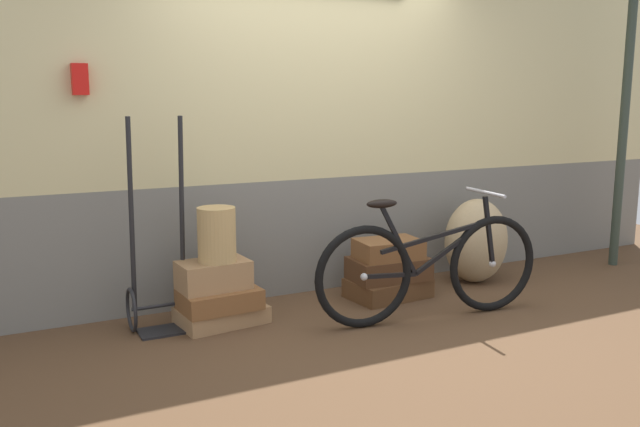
# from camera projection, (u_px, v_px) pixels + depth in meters

# --- Properties ---
(ground) EXTENTS (9.59, 5.20, 0.06)m
(ground) POSITION_uv_depth(u_px,v_px,m) (362.00, 322.00, 4.66)
(ground) COLOR #513823
(station_building) EXTENTS (7.59, 0.74, 2.74)m
(station_building) POSITION_uv_depth(u_px,v_px,m) (310.00, 118.00, 5.16)
(station_building) COLOR slate
(station_building) RESTS_ON ground
(suitcase_0) EXTENTS (0.62, 0.44, 0.12)m
(suitcase_0) POSITION_uv_depth(u_px,v_px,m) (222.00, 315.00, 4.53)
(suitcase_0) COLOR #9E754C
(suitcase_0) RESTS_ON ground
(suitcase_1) EXTENTS (0.55, 0.38, 0.14)m
(suitcase_1) POSITION_uv_depth(u_px,v_px,m) (220.00, 299.00, 4.47)
(suitcase_1) COLOR brown
(suitcase_1) RESTS_ON suitcase_0
(suitcase_2) EXTENTS (0.49, 0.32, 0.19)m
(suitcase_2) POSITION_uv_depth(u_px,v_px,m) (214.00, 275.00, 4.46)
(suitcase_2) COLOR #9E754C
(suitcase_2) RESTS_ON suitcase_1
(suitcase_3) EXTENTS (0.64, 0.46, 0.15)m
(suitcase_3) POSITION_uv_depth(u_px,v_px,m) (388.00, 288.00, 5.12)
(suitcase_3) COLOR brown
(suitcase_3) RESTS_ON ground
(suitcase_4) EXTENTS (0.61, 0.40, 0.17)m
(suitcase_4) POSITION_uv_depth(u_px,v_px,m) (389.00, 268.00, 5.09)
(suitcase_4) COLOR #4C2D19
(suitcase_4) RESTS_ON suitcase_3
(suitcase_5) EXTENTS (0.51, 0.37, 0.15)m
(suitcase_5) POSITION_uv_depth(u_px,v_px,m) (388.00, 249.00, 5.04)
(suitcase_5) COLOR brown
(suitcase_5) RESTS_ON suitcase_4
(wicker_basket) EXTENTS (0.26, 0.26, 0.37)m
(wicker_basket) POSITION_uv_depth(u_px,v_px,m) (217.00, 235.00, 4.40)
(wicker_basket) COLOR tan
(wicker_basket) RESTS_ON suitcase_2
(luggage_trolley) EXTENTS (0.42, 0.37, 1.42)m
(luggage_trolley) POSITION_uv_depth(u_px,v_px,m) (161.00, 281.00, 4.40)
(luggage_trolley) COLOR black
(luggage_trolley) RESTS_ON ground
(burlap_sack) EXTENTS (0.55, 0.47, 0.71)m
(burlap_sack) POSITION_uv_depth(u_px,v_px,m) (476.00, 241.00, 5.51)
(burlap_sack) COLOR tan
(burlap_sack) RESTS_ON ground
(bicycle) EXTENTS (1.71, 0.46, 0.89)m
(bicycle) POSITION_uv_depth(u_px,v_px,m) (430.00, 267.00, 4.57)
(bicycle) COLOR black
(bicycle) RESTS_ON ground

